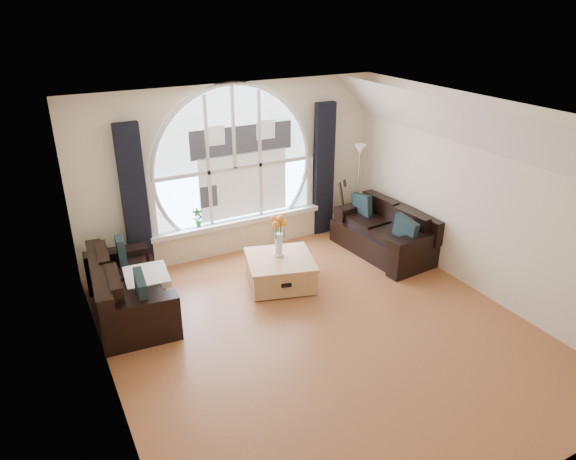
# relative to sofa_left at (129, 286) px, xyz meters

# --- Properties ---
(ground) EXTENTS (5.00, 5.50, 0.01)m
(ground) POSITION_rel_sofa_left_xyz_m (2.01, -1.55, -0.40)
(ground) COLOR brown
(ground) RESTS_ON ground
(ceiling) EXTENTS (5.00, 5.50, 0.01)m
(ceiling) POSITION_rel_sofa_left_xyz_m (2.01, -1.55, 2.30)
(ceiling) COLOR silver
(ceiling) RESTS_ON ground
(wall_back) EXTENTS (5.00, 0.01, 2.70)m
(wall_back) POSITION_rel_sofa_left_xyz_m (2.01, 1.20, 0.95)
(wall_back) COLOR beige
(wall_back) RESTS_ON ground
(wall_front) EXTENTS (5.00, 0.01, 2.70)m
(wall_front) POSITION_rel_sofa_left_xyz_m (2.01, -4.30, 0.95)
(wall_front) COLOR beige
(wall_front) RESTS_ON ground
(wall_left) EXTENTS (0.01, 5.50, 2.70)m
(wall_left) POSITION_rel_sofa_left_xyz_m (-0.49, -1.55, 0.95)
(wall_left) COLOR beige
(wall_left) RESTS_ON ground
(wall_right) EXTENTS (0.01, 5.50, 2.70)m
(wall_right) POSITION_rel_sofa_left_xyz_m (4.51, -1.55, 0.95)
(wall_right) COLOR beige
(wall_right) RESTS_ON ground
(attic_slope) EXTENTS (0.92, 5.50, 0.72)m
(attic_slope) POSITION_rel_sofa_left_xyz_m (4.21, -1.55, 1.95)
(attic_slope) COLOR silver
(attic_slope) RESTS_ON ground
(arched_window) EXTENTS (2.60, 0.06, 2.15)m
(arched_window) POSITION_rel_sofa_left_xyz_m (2.01, 1.17, 1.23)
(arched_window) COLOR silver
(arched_window) RESTS_ON wall_back
(window_sill) EXTENTS (2.90, 0.22, 0.08)m
(window_sill) POSITION_rel_sofa_left_xyz_m (2.01, 1.10, 0.11)
(window_sill) COLOR white
(window_sill) RESTS_ON wall_back
(window_frame) EXTENTS (2.76, 0.08, 2.15)m
(window_frame) POSITION_rel_sofa_left_xyz_m (2.01, 1.14, 1.23)
(window_frame) COLOR white
(window_frame) RESTS_ON wall_back
(neighbor_house) EXTENTS (1.70, 0.02, 1.50)m
(neighbor_house) POSITION_rel_sofa_left_xyz_m (2.16, 1.15, 1.10)
(neighbor_house) COLOR silver
(neighbor_house) RESTS_ON wall_back
(curtain_left) EXTENTS (0.35, 0.12, 2.30)m
(curtain_left) POSITION_rel_sofa_left_xyz_m (0.41, 1.08, 0.75)
(curtain_left) COLOR black
(curtain_left) RESTS_ON ground
(curtain_right) EXTENTS (0.35, 0.12, 2.30)m
(curtain_right) POSITION_rel_sofa_left_xyz_m (3.61, 1.08, 0.75)
(curtain_right) COLOR black
(curtain_right) RESTS_ON ground
(sofa_left) EXTENTS (1.01, 1.81, 0.78)m
(sofa_left) POSITION_rel_sofa_left_xyz_m (0.00, 0.00, 0.00)
(sofa_left) COLOR black
(sofa_left) RESTS_ON ground
(sofa_right) EXTENTS (1.02, 1.80, 0.77)m
(sofa_right) POSITION_rel_sofa_left_xyz_m (4.06, -0.10, 0.00)
(sofa_right) COLOR black
(sofa_right) RESTS_ON ground
(coffee_chest) EXTENTS (1.16, 1.16, 0.46)m
(coffee_chest) POSITION_rel_sofa_left_xyz_m (2.10, -0.23, -0.17)
(coffee_chest) COLOR #A98353
(coffee_chest) RESTS_ON ground
(throw_blanket) EXTENTS (0.60, 0.60, 0.10)m
(throw_blanket) POSITION_rel_sofa_left_xyz_m (0.23, -0.04, 0.10)
(throw_blanket) COLOR silver
(throw_blanket) RESTS_ON sofa_left
(vase_flowers) EXTENTS (0.24, 0.24, 0.70)m
(vase_flowers) POSITION_rel_sofa_left_xyz_m (2.13, -0.14, 0.41)
(vase_flowers) COLOR white
(vase_flowers) RESTS_ON coffee_chest
(floor_lamp) EXTENTS (0.24, 0.24, 1.60)m
(floor_lamp) POSITION_rel_sofa_left_xyz_m (4.14, 0.79, 0.40)
(floor_lamp) COLOR #B2B2B2
(floor_lamp) RESTS_ON ground
(guitar) EXTENTS (0.43, 0.37, 1.06)m
(guitar) POSITION_rel_sofa_left_xyz_m (3.79, 0.81, 0.13)
(guitar) COLOR brown
(guitar) RESTS_ON ground
(potted_plant) EXTENTS (0.16, 0.11, 0.31)m
(potted_plant) POSITION_rel_sofa_left_xyz_m (1.34, 1.10, 0.30)
(potted_plant) COLOR #1E6023
(potted_plant) RESTS_ON window_sill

